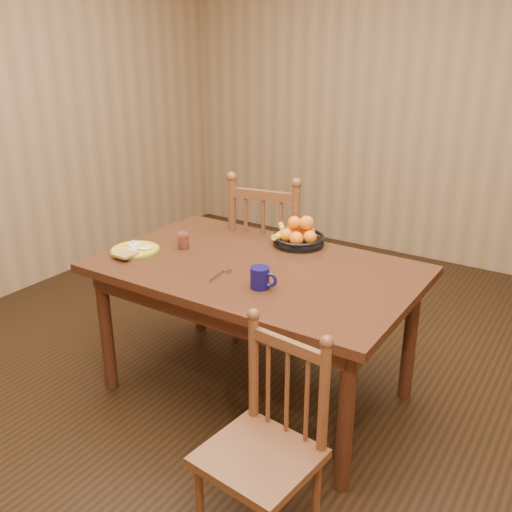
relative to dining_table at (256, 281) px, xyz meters
The scene contains 10 objects.
room 0.68m from the dining_table, ahead, with size 4.52×5.02×2.72m.
dining_table is the anchor object (origin of this frame).
chair_far 0.67m from the dining_table, 113.83° to the left, with size 0.56×0.54×1.07m.
chair_near 1.00m from the dining_table, 55.14° to the right, with size 0.43×0.41×0.86m.
breakfast_plate 0.68m from the dining_table, 163.44° to the right, with size 0.26×0.29×0.04m.
fork 0.23m from the dining_table, 109.62° to the right, with size 0.05×0.18×0.00m.
spoon 0.69m from the dining_table, 169.84° to the right, with size 0.04×0.16×0.01m.
coffee_mug 0.31m from the dining_table, 52.58° to the right, with size 0.13×0.09×0.10m.
juice_glass 0.48m from the dining_table, behind, with size 0.06×0.06×0.09m.
fruit_bowl 0.41m from the dining_table, 85.78° to the left, with size 0.32×0.29×0.17m.
Camera 1 is at (1.45, -2.23, 1.84)m, focal length 40.00 mm.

